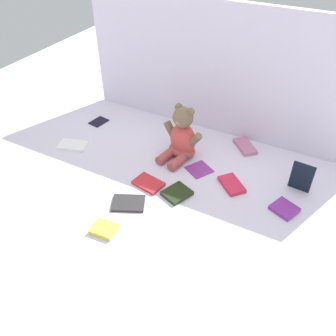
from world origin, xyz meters
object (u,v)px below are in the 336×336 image
(book_case_6, at_px, (148,183))
(book_case_10, at_px, (104,229))
(teddy_bear, at_px, (182,138))
(book_case_4, at_px, (99,121))
(book_case_3, at_px, (232,184))
(book_case_2, at_px, (199,169))
(book_case_5, at_px, (128,203))
(book_case_7, at_px, (302,177))
(book_case_1, at_px, (73,145))
(book_case_0, at_px, (245,146))
(book_case_9, at_px, (284,209))
(book_case_8, at_px, (177,193))

(book_case_6, distance_m, book_case_10, 0.30)
(teddy_bear, relative_size, book_case_4, 2.81)
(teddy_bear, bearing_deg, book_case_3, -7.87)
(book_case_2, relative_size, book_case_5, 0.76)
(book_case_6, relative_size, book_case_7, 0.89)
(teddy_bear, xyz_separation_m, book_case_1, (-0.50, -0.18, -0.09))
(book_case_2, bearing_deg, book_case_0, 93.94)
(book_case_3, xyz_separation_m, book_case_7, (0.25, 0.11, 0.06))
(teddy_bear, relative_size, book_case_9, 2.77)
(book_case_8, bearing_deg, book_case_2, 106.41)
(book_case_10, bearing_deg, book_case_6, -7.80)
(teddy_bear, height_order, book_case_5, teddy_bear)
(book_case_2, bearing_deg, book_case_8, -64.29)
(book_case_5, height_order, book_case_8, book_case_8)
(book_case_8, height_order, book_case_9, same)
(book_case_1, bearing_deg, book_case_9, 76.06)
(book_case_0, distance_m, book_case_6, 0.53)
(book_case_0, xyz_separation_m, book_case_7, (0.29, -0.18, 0.06))
(book_case_8, xyz_separation_m, book_case_9, (0.41, 0.12, 0.00))
(book_case_0, xyz_separation_m, book_case_10, (-0.30, -0.74, 0.00))
(book_case_3, distance_m, book_case_5, 0.44)
(book_case_0, xyz_separation_m, book_case_1, (-0.75, -0.37, -0.00))
(teddy_bear, xyz_separation_m, book_case_8, (0.10, -0.25, -0.09))
(book_case_7, distance_m, book_case_10, 0.81)
(book_case_6, bearing_deg, book_case_7, 124.90)
(book_case_1, height_order, book_case_2, book_case_1)
(book_case_1, distance_m, book_case_9, 1.01)
(book_case_2, height_order, book_case_4, same)
(book_case_1, xyz_separation_m, book_case_9, (1.01, 0.05, 0.00))
(book_case_6, bearing_deg, book_case_3, 126.32)
(book_case_2, xyz_separation_m, book_case_10, (-0.17, -0.49, 0.01))
(book_case_4, distance_m, book_case_10, 0.77)
(book_case_8, bearing_deg, book_case_6, -158.30)
(book_case_0, distance_m, book_case_1, 0.84)
(teddy_bear, bearing_deg, book_case_9, -3.72)
(book_case_5, height_order, book_case_9, book_case_9)
(book_case_0, distance_m, book_case_9, 0.42)
(book_case_2, relative_size, book_case_8, 0.92)
(book_case_10, bearing_deg, book_case_1, 46.12)
(book_case_7, relative_size, book_case_10, 1.53)
(book_case_2, height_order, book_case_9, book_case_9)
(teddy_bear, height_order, book_case_0, teddy_bear)
(book_case_5, xyz_separation_m, book_case_6, (0.01, 0.14, 0.00))
(book_case_2, relative_size, book_case_3, 0.81)
(book_case_3, distance_m, book_case_6, 0.35)
(book_case_3, distance_m, book_case_9, 0.23)
(book_case_3, relative_size, book_case_5, 0.94)
(book_case_4, xyz_separation_m, book_case_10, (0.47, -0.60, 0.00))
(book_case_4, height_order, book_case_7, book_case_7)
(book_case_6, xyz_separation_m, book_case_9, (0.55, 0.12, 0.00))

